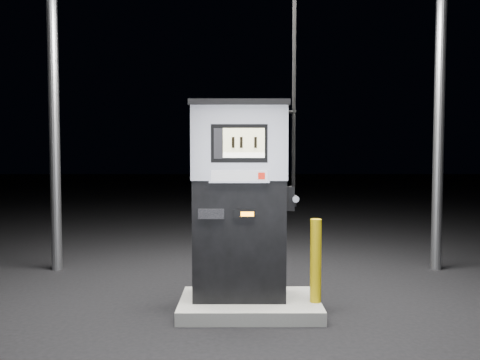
{
  "coord_description": "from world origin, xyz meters",
  "views": [
    {
      "loc": [
        -0.13,
        -5.31,
        1.8
      ],
      "look_at": [
        -0.11,
        0.0,
        1.52
      ],
      "focal_mm": 35.0,
      "sensor_mm": 36.0,
      "label": 1
    }
  ],
  "objects": [
    {
      "name": "pump_island",
      "position": [
        0.0,
        0.0,
        0.07
      ],
      "size": [
        1.6,
        1.0,
        0.15
      ],
      "primitive_type": "cube",
      "color": "slate",
      "rests_on": "ground"
    },
    {
      "name": "ground",
      "position": [
        0.0,
        0.0,
        0.0
      ],
      "size": [
        80.0,
        80.0,
        0.0
      ],
      "primitive_type": "plane",
      "color": "black",
      "rests_on": "ground"
    },
    {
      "name": "bollard_right",
      "position": [
        0.74,
        -0.12,
        0.62
      ],
      "size": [
        0.14,
        0.14,
        0.94
      ],
      "primitive_type": "cylinder",
      "rotation": [
        0.0,
        0.0,
        -0.14
      ],
      "color": "#C3A50A",
      "rests_on": "pump_island"
    },
    {
      "name": "fuel_dispenser",
      "position": [
        -0.11,
        0.09,
        1.31
      ],
      "size": [
        1.24,
        0.68,
        4.7
      ],
      "rotation": [
        0.0,
        0.0,
        -0.0
      ],
      "color": "black",
      "rests_on": "pump_island"
    },
    {
      "name": "bollard_left",
      "position": [
        -0.58,
        -0.03,
        0.6
      ],
      "size": [
        0.13,
        0.13,
        0.91
      ],
      "primitive_type": "cylinder",
      "rotation": [
        0.0,
        0.0,
        0.07
      ],
      "color": "#C3A50A",
      "rests_on": "pump_island"
    }
  ]
}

